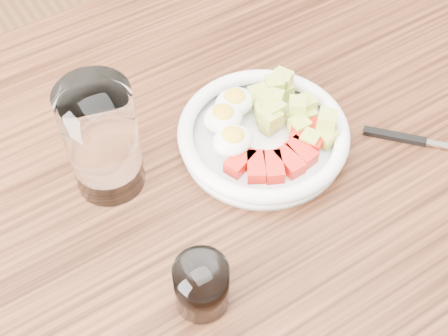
% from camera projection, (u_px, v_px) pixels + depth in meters
% --- Properties ---
extents(dining_table, '(1.50, 0.90, 0.77)m').
position_uv_depth(dining_table, '(234.00, 224.00, 0.90)').
color(dining_table, brown).
rests_on(dining_table, ground).
extents(bowl, '(0.23, 0.23, 0.06)m').
position_uv_depth(bowl, '(263.00, 131.00, 0.85)').
color(bowl, white).
rests_on(bowl, dining_table).
extents(fork, '(0.13, 0.14, 0.01)m').
position_uv_depth(fork, '(412.00, 140.00, 0.86)').
color(fork, black).
rests_on(fork, dining_table).
extents(water_glass, '(0.09, 0.09, 0.16)m').
position_uv_depth(water_glass, '(102.00, 140.00, 0.76)').
color(water_glass, white).
rests_on(water_glass, dining_table).
extents(coffee_glass, '(0.06, 0.06, 0.07)m').
position_uv_depth(coffee_glass, '(202.00, 286.00, 0.69)').
color(coffee_glass, white).
rests_on(coffee_glass, dining_table).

